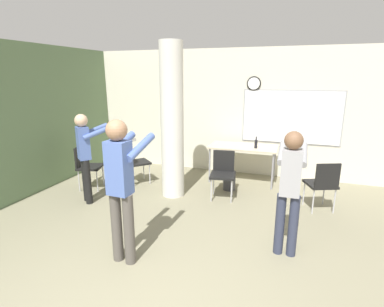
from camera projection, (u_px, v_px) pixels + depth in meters
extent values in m
cube|color=#5B7551|center=(26.00, 121.00, 5.52)|extent=(0.12, 7.00, 2.80)
cube|color=beige|center=(239.00, 113.00, 6.78)|extent=(8.00, 0.12, 2.80)
cylinder|color=black|center=(254.00, 83.00, 6.45)|extent=(0.30, 0.03, 0.30)
cylinder|color=white|center=(254.00, 83.00, 6.44)|extent=(0.26, 0.01, 0.25)
cube|color=#99999E|center=(291.00, 117.00, 6.38)|extent=(2.05, 0.01, 1.16)
cube|color=white|center=(291.00, 117.00, 6.38)|extent=(1.99, 0.02, 1.10)
cylinder|color=silver|center=(172.00, 122.00, 5.41)|extent=(0.42, 0.42, 2.80)
cube|color=beige|center=(243.00, 147.00, 6.30)|extent=(1.41, 0.72, 0.03)
cylinder|color=gray|center=(210.00, 166.00, 6.32)|extent=(0.04, 0.04, 0.75)
cylinder|color=gray|center=(272.00, 172.00, 5.92)|extent=(0.04, 0.04, 0.75)
cylinder|color=gray|center=(217.00, 158.00, 6.87)|extent=(0.04, 0.04, 0.75)
cylinder|color=gray|center=(274.00, 163.00, 6.47)|extent=(0.04, 0.04, 0.75)
cylinder|color=black|center=(256.00, 144.00, 6.10)|extent=(0.06, 0.06, 0.17)
cylinder|color=black|center=(256.00, 138.00, 6.07)|extent=(0.02, 0.02, 0.07)
cylinder|color=#38383D|center=(229.00, 180.00, 5.96)|extent=(0.24, 0.24, 0.38)
cube|color=black|center=(222.00, 175.00, 5.46)|extent=(0.50, 0.50, 0.04)
cube|color=black|center=(224.00, 161.00, 5.60)|extent=(0.40, 0.09, 0.40)
cylinder|color=#B7B7BC|center=(211.00, 190.00, 5.38)|extent=(0.02, 0.02, 0.43)
cylinder|color=#B7B7BC|center=(231.00, 192.00, 5.32)|extent=(0.02, 0.02, 0.43)
cylinder|color=#B7B7BC|center=(214.00, 183.00, 5.73)|extent=(0.02, 0.02, 0.43)
cylinder|color=#B7B7BC|center=(232.00, 185.00, 5.66)|extent=(0.02, 0.02, 0.43)
cube|color=black|center=(90.00, 167.00, 5.96)|extent=(0.55, 0.55, 0.04)
cube|color=black|center=(79.00, 156.00, 5.91)|extent=(0.14, 0.39, 0.40)
cylinder|color=#B7B7BC|center=(97.00, 181.00, 5.84)|extent=(0.02, 0.02, 0.43)
cylinder|color=#B7B7BC|center=(103.00, 175.00, 6.19)|extent=(0.02, 0.02, 0.43)
cylinder|color=#B7B7BC|center=(79.00, 181.00, 5.85)|extent=(0.02, 0.02, 0.43)
cylinder|color=#B7B7BC|center=(86.00, 175.00, 6.20)|extent=(0.02, 0.02, 0.43)
cube|color=black|center=(320.00, 184.00, 5.02)|extent=(0.57, 0.57, 0.04)
cube|color=black|center=(328.00, 176.00, 4.77)|extent=(0.38, 0.18, 0.40)
cylinder|color=#B7B7BC|center=(324.00, 193.00, 5.27)|extent=(0.02, 0.02, 0.43)
cylinder|color=#B7B7BC|center=(304.00, 193.00, 5.25)|extent=(0.02, 0.02, 0.43)
cylinder|color=#B7B7BC|center=(334.00, 201.00, 4.92)|extent=(0.02, 0.02, 0.43)
cylinder|color=#B7B7BC|center=(313.00, 202.00, 4.90)|extent=(0.02, 0.02, 0.43)
cube|color=black|center=(138.00, 162.00, 6.28)|extent=(0.62, 0.62, 0.04)
cube|color=black|center=(128.00, 153.00, 6.13)|extent=(0.31, 0.29, 0.40)
cylinder|color=#B7B7BC|center=(150.00, 174.00, 6.27)|extent=(0.02, 0.02, 0.43)
cylinder|color=#B7B7BC|center=(144.00, 169.00, 6.58)|extent=(0.02, 0.02, 0.43)
cylinder|color=#B7B7BC|center=(133.00, 177.00, 6.10)|extent=(0.02, 0.02, 0.43)
cylinder|color=#B7B7BC|center=(128.00, 172.00, 6.41)|extent=(0.02, 0.02, 0.43)
cylinder|color=#514C47|center=(129.00, 229.00, 3.56)|extent=(0.13, 0.13, 0.89)
cylinder|color=#514C47|center=(117.00, 227.00, 3.62)|extent=(0.13, 0.13, 0.89)
cube|color=#4C66AD|center=(119.00, 168.00, 3.40)|extent=(0.27, 0.22, 0.63)
sphere|color=#997051|center=(116.00, 130.00, 3.29)|extent=(0.24, 0.24, 0.24)
cylinder|color=#4C66AD|center=(141.00, 147.00, 3.52)|extent=(0.13, 0.56, 0.25)
cylinder|color=#4C66AD|center=(120.00, 145.00, 3.62)|extent=(0.13, 0.56, 0.25)
cube|color=white|center=(132.00, 140.00, 3.85)|extent=(0.04, 0.13, 0.04)
cylinder|color=black|center=(88.00, 182.00, 5.26)|extent=(0.12, 0.12, 0.80)
cylinder|color=black|center=(86.00, 179.00, 5.39)|extent=(0.12, 0.12, 0.80)
cube|color=#4C66AD|center=(83.00, 143.00, 5.15)|extent=(0.30, 0.29, 0.57)
sphere|color=#D8AD8C|center=(81.00, 120.00, 5.06)|extent=(0.22, 0.22, 0.22)
cylinder|color=#4C66AD|center=(98.00, 132.00, 5.12)|extent=(0.38, 0.44, 0.23)
cylinder|color=#4C66AD|center=(94.00, 130.00, 5.33)|extent=(0.38, 0.44, 0.23)
cylinder|color=#2D3347|center=(293.00, 226.00, 3.72)|extent=(0.12, 0.12, 0.81)
cylinder|color=#2D3347|center=(280.00, 224.00, 3.77)|extent=(0.12, 0.12, 0.81)
cube|color=#99999E|center=(291.00, 173.00, 3.57)|extent=(0.24, 0.19, 0.57)
sphere|color=brown|center=(294.00, 140.00, 3.47)|extent=(0.22, 0.22, 0.22)
cylinder|color=#99999E|center=(304.00, 154.00, 3.69)|extent=(0.09, 0.51, 0.23)
cylinder|color=#99999E|center=(282.00, 152.00, 3.78)|extent=(0.09, 0.51, 0.23)
cube|color=white|center=(283.00, 148.00, 3.98)|extent=(0.04, 0.13, 0.04)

